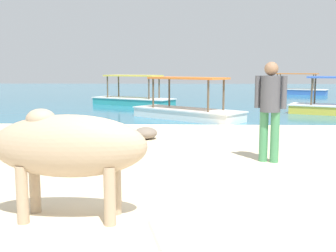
{
  "coord_description": "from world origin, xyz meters",
  "views": [
    {
      "loc": [
        -0.09,
        -4.14,
        1.54
      ],
      "look_at": [
        -0.37,
        3.0,
        0.55
      ],
      "focal_mm": 43.86,
      "sensor_mm": 36.0,
      "label": 1
    }
  ],
  "objects_px": {
    "person_standing": "(270,104)",
    "boat_white": "(187,110)",
    "cow": "(64,147)",
    "boat_teal": "(133,99)",
    "boat_blue": "(296,90)"
  },
  "relations": [
    {
      "from": "person_standing",
      "to": "boat_teal",
      "type": "bearing_deg",
      "value": 41.93
    },
    {
      "from": "cow",
      "to": "boat_teal",
      "type": "height_order",
      "value": "boat_teal"
    },
    {
      "from": "boat_teal",
      "to": "boat_white",
      "type": "bearing_deg",
      "value": 144.32
    },
    {
      "from": "boat_teal",
      "to": "person_standing",
      "type": "bearing_deg",
      "value": 137.43
    },
    {
      "from": "cow",
      "to": "boat_teal",
      "type": "distance_m",
      "value": 13.57
    },
    {
      "from": "cow",
      "to": "person_standing",
      "type": "relative_size",
      "value": 1.22
    },
    {
      "from": "boat_blue",
      "to": "boat_teal",
      "type": "relative_size",
      "value": 1.01
    },
    {
      "from": "cow",
      "to": "boat_blue",
      "type": "xyz_separation_m",
      "value": [
        8.12,
        21.82,
        -0.49
      ]
    },
    {
      "from": "person_standing",
      "to": "cow",
      "type": "bearing_deg",
      "value": 159.79
    },
    {
      "from": "person_standing",
      "to": "boat_white",
      "type": "relative_size",
      "value": 0.45
    },
    {
      "from": "boat_blue",
      "to": "cow",
      "type": "bearing_deg",
      "value": -83.94
    },
    {
      "from": "cow",
      "to": "boat_blue",
      "type": "bearing_deg",
      "value": -109.3
    },
    {
      "from": "person_standing",
      "to": "boat_blue",
      "type": "distance_m",
      "value": 19.94
    },
    {
      "from": "boat_blue",
      "to": "boat_teal",
      "type": "bearing_deg",
      "value": -111.23
    },
    {
      "from": "person_standing",
      "to": "boat_blue",
      "type": "relative_size",
      "value": 0.43
    }
  ]
}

